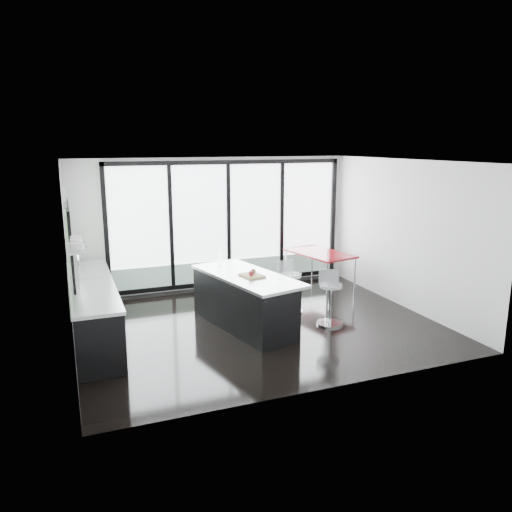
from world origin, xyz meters
name	(u,v)px	position (x,y,z in m)	size (l,w,h in m)	color
floor	(257,324)	(0.00, 0.00, 0.00)	(6.00, 5.00, 0.00)	black
ceiling	(257,161)	(0.00, 0.00, 2.80)	(6.00, 5.00, 0.00)	white
wall_back	(227,229)	(0.27, 2.47, 1.27)	(6.00, 0.09, 2.80)	silver
wall_front	(331,284)	(0.00, -2.50, 1.40)	(6.00, 0.00, 2.80)	silver
wall_left	(68,246)	(-2.97, 0.27, 1.56)	(0.26, 5.00, 2.80)	silver
wall_right	(404,234)	(3.00, 0.00, 1.40)	(0.00, 5.00, 2.80)	silver
counter_cabinets	(93,310)	(-2.67, 0.40, 0.46)	(0.69, 3.24, 1.36)	black
island	(244,301)	(-0.25, -0.02, 0.47)	(1.44, 2.41, 1.19)	black
bar_stool_near	(330,304)	(1.18, -0.46, 0.36)	(0.46, 0.46, 0.73)	silver
bar_stool_far	(290,293)	(0.81, 0.38, 0.37)	(0.47, 0.47, 0.74)	silver
red_table	(319,271)	(2.05, 1.55, 0.40)	(0.86, 1.50, 0.80)	maroon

